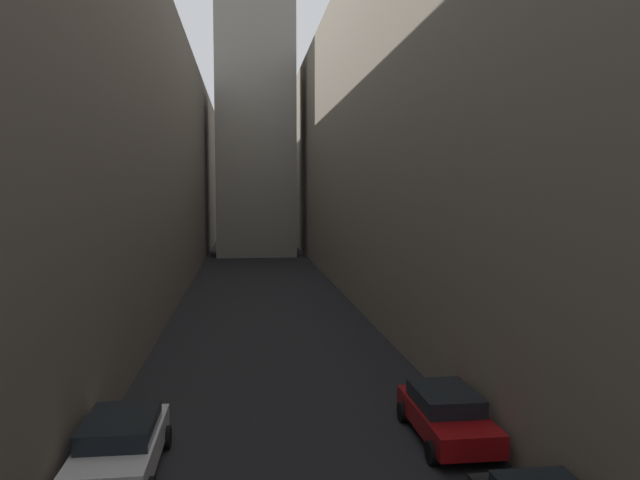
{
  "coord_description": "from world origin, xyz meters",
  "views": [
    {
      "loc": [
        -1.27,
        4.82,
        7.03
      ],
      "look_at": [
        0.0,
        15.02,
        6.24
      ],
      "focal_mm": 33.97,
      "sensor_mm": 36.0,
      "label": 1
    }
  ],
  "objects": [
    {
      "name": "parked_car_right_far",
      "position": [
        4.4,
        21.11,
        0.75
      ],
      "size": [
        2.01,
        4.36,
        1.4
      ],
      "rotation": [
        0.0,
        0.0,
        1.57
      ],
      "color": "maroon",
      "rests_on": "ground"
    },
    {
      "name": "building_block_left",
      "position": [
        -10.85,
        50.0,
        9.43
      ],
      "size": [
        10.69,
        108.0,
        18.86
      ],
      "primitive_type": "cube",
      "color": "#60594F",
      "rests_on": "ground"
    },
    {
      "name": "building_block_right",
      "position": [
        11.18,
        50.0,
        11.06
      ],
      "size": [
        11.36,
        108.0,
        22.12
      ],
      "primitive_type": "cube",
      "color": "#756B5B",
      "rests_on": "ground"
    },
    {
      "name": "ground_plane",
      "position": [
        0.0,
        48.0,
        0.0
      ],
      "size": [
        264.0,
        264.0,
        0.0
      ],
      "primitive_type": "plane",
      "color": "black"
    },
    {
      "name": "parked_car_left_third",
      "position": [
        -4.4,
        19.92,
        0.79
      ],
      "size": [
        2.07,
        4.49,
        1.48
      ],
      "rotation": [
        0.0,
        0.0,
        1.57
      ],
      "color": "silver",
      "rests_on": "ground"
    }
  ]
}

